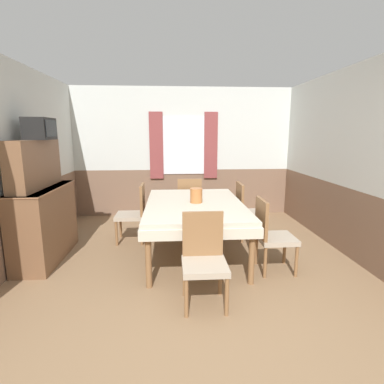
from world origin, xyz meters
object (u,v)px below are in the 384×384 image
object	(u,v)px
chair_right_near	(271,233)
chair_head_near	(204,257)
chair_head_window	(189,201)
tv	(40,129)
chair_right_far	(247,209)
chair_left_far	(135,211)
sideboard	(43,210)
vase	(196,195)
dining_table	(194,210)

from	to	relation	value
chair_right_near	chair_head_near	bearing A→B (deg)	-54.37
chair_head_window	chair_right_near	distance (m)	2.03
tv	chair_right_far	bearing A→B (deg)	11.41
chair_right_near	chair_left_far	bearing A→B (deg)	-123.07
chair_left_far	sideboard	size ratio (longest dim) A/B	0.57
chair_head_window	chair_head_near	world-z (taller)	same
chair_head_near	chair_right_far	bearing A→B (deg)	-116.35
chair_head_window	vase	size ratio (longest dim) A/B	4.58
chair_head_near	vase	xyz separation A→B (m)	(0.02, 1.23, 0.37)
chair_left_far	sideboard	bearing A→B (deg)	118.37
chair_right_far	sideboard	world-z (taller)	sideboard
chair_right_near	chair_left_far	distance (m)	2.15
dining_table	chair_left_far	world-z (taller)	chair_left_far
tv	vase	xyz separation A→B (m)	(2.01, -0.00, -0.90)
chair_head_window	tv	world-z (taller)	tv
chair_head_window	chair_left_far	distance (m)	1.11
chair_head_near	tv	world-z (taller)	tv
chair_right_near	tv	xyz separation A→B (m)	(-2.88, 0.59, 1.27)
chair_head_near	sideboard	xyz separation A→B (m)	(-2.04, 1.20, 0.20)
chair_right_far	dining_table	bearing A→B (deg)	-56.93
chair_head_window	chair_right_far	world-z (taller)	same
dining_table	chair_head_window	bearing A→B (deg)	90.00
dining_table	chair_left_far	xyz separation A→B (m)	(-0.90, 0.59, -0.17)
chair_right_far	tv	size ratio (longest dim) A/B	2.18
tv	vase	world-z (taller)	tv
chair_head_window	chair_right_far	distance (m)	1.11
vase	chair_left_far	bearing A→B (deg)	147.67
dining_table	chair_left_far	bearing A→B (deg)	146.93
chair_left_far	chair_head_near	world-z (taller)	same
chair_right_near	chair_left_far	size ratio (longest dim) A/B	1.00
tv	chair_right_near	bearing A→B (deg)	-11.58
chair_right_far	tv	xyz separation A→B (m)	(-2.88, -0.58, 1.27)
dining_table	chair_right_far	xyz separation A→B (m)	(0.90, 0.59, -0.17)
chair_head_window	chair_right_far	xyz separation A→B (m)	(0.90, -0.65, 0.00)
chair_head_window	sideboard	distance (m)	2.40
chair_right_near	dining_table	bearing A→B (deg)	-123.07
chair_head_window	sideboard	xyz separation A→B (m)	(-2.04, -1.26, 0.20)
chair_head_near	chair_right_near	bearing A→B (deg)	-144.37
dining_table	tv	world-z (taller)	tv
chair_right_near	chair_right_far	bearing A→B (deg)	-180.00
dining_table	chair_right_far	distance (m)	1.09
sideboard	vase	size ratio (longest dim) A/B	8.06
chair_left_far	vase	world-z (taller)	vase
chair_head_window	chair_left_far	size ratio (longest dim) A/B	1.00
dining_table	vase	size ratio (longest dim) A/B	10.04
chair_head_near	vase	distance (m)	1.29
chair_left_far	chair_head_near	distance (m)	2.03
dining_table	chair_left_far	distance (m)	1.09
chair_head_window	chair_right_near	size ratio (longest dim) A/B	1.00
chair_left_far	chair_right_far	bearing A→B (deg)	-90.00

